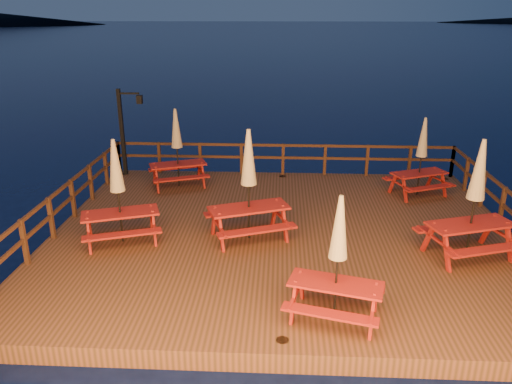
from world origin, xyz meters
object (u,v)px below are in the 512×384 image
Objects in this scene: picnic_table_1 at (421,156)px; lamp_post at (126,124)px; picnic_table_2 at (177,147)px; picnic_table_0 at (118,190)px.

lamp_post is at bearing 148.36° from picnic_table_1.
picnic_table_1 is at bearing -24.39° from picnic_table_2.
picnic_table_1 is (8.25, 3.79, -0.10)m from picnic_table_0.
picnic_table_0 is 9.08m from picnic_table_1.
lamp_post reaches higher than picnic_table_0.
lamp_post is 2.31m from picnic_table_2.
picnic_table_2 is (-7.66, 0.44, 0.06)m from picnic_table_1.
lamp_post is 5.55m from picnic_table_0.
picnic_table_0 is 4.27m from picnic_table_2.
picnic_table_1 is at bearing 5.26° from picnic_table_0.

